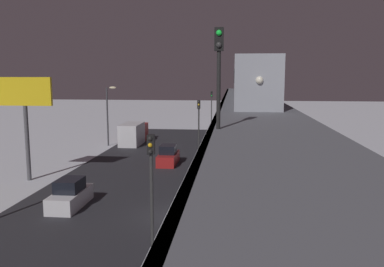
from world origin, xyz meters
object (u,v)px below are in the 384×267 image
at_px(sedan_red, 168,156).
at_px(sedan_white_2, 70,195).
at_px(traffic_light_mid, 199,121).
at_px(subway_train, 246,78).
at_px(traffic_light_near, 151,182).
at_px(commercial_billboard, 25,102).
at_px(rail_signal, 219,61).
at_px(box_truck, 134,134).
at_px(traffic_light_far, 212,104).

bearing_deg(sedan_red, sedan_white_2, -108.22).
height_order(sedan_white_2, traffic_light_mid, traffic_light_mid).
distance_m(sedan_white_2, sedan_red, 14.71).
height_order(subway_train, traffic_light_mid, subway_train).
height_order(sedan_white_2, traffic_light_near, traffic_light_near).
height_order(subway_train, commercial_billboard, subway_train).
bearing_deg(commercial_billboard, rail_signal, 136.55).
relative_size(box_truck, traffic_light_far, 1.16).
bearing_deg(traffic_light_mid, traffic_light_far, -90.00).
bearing_deg(subway_train, sedan_white_2, 63.69).
bearing_deg(rail_signal, traffic_light_far, -86.56).
xyz_separation_m(subway_train, traffic_light_far, (5.17, -16.10, -4.48)).
xyz_separation_m(rail_signal, box_truck, (12.59, -35.47, -8.28)).
relative_size(subway_train, traffic_light_far, 8.67).
xyz_separation_m(sedan_white_2, traffic_light_mid, (-7.50, -16.75, 3.40)).
height_order(traffic_light_far, commercial_billboard, commercial_billboard).
bearing_deg(sedan_white_2, subway_train, -116.31).
height_order(sedan_red, commercial_billboard, commercial_billboard).
bearing_deg(sedan_white_2, traffic_light_far, -100.19).
distance_m(sedan_white_2, traffic_light_near, 11.64).
xyz_separation_m(sedan_white_2, traffic_light_far, (-7.50, -41.73, 3.40)).
xyz_separation_m(traffic_light_mid, commercial_billboard, (13.91, 10.33, 2.63)).
distance_m(traffic_light_near, commercial_billboard, 20.37).
distance_m(rail_signal, traffic_light_near, 6.41).
relative_size(sedan_red, commercial_billboard, 0.49).
xyz_separation_m(rail_signal, traffic_light_near, (3.09, -1.45, -5.43)).
xyz_separation_m(traffic_light_mid, traffic_light_far, (0.00, -24.98, 0.00)).
bearing_deg(subway_train, sedan_red, 55.29).
bearing_deg(traffic_light_far, sedan_red, 84.04).
height_order(rail_signal, traffic_light_near, rail_signal).
xyz_separation_m(subway_train, commercial_billboard, (19.08, 19.21, -1.85)).
bearing_deg(traffic_light_mid, traffic_light_near, 90.00).
distance_m(subway_train, rail_signal, 35.39).
xyz_separation_m(sedan_white_2, traffic_light_near, (-7.50, 8.23, 3.40)).
relative_size(traffic_light_near, traffic_light_mid, 1.00).
height_order(traffic_light_near, commercial_billboard, commercial_billboard).
height_order(sedan_red, box_truck, box_truck).
height_order(box_truck, commercial_billboard, commercial_billboard).
relative_size(sedan_white_2, sedan_red, 0.99).
bearing_deg(box_truck, sedan_white_2, 94.43).
bearing_deg(traffic_light_mid, sedan_red, 43.79).
relative_size(traffic_light_near, commercial_billboard, 0.72).
bearing_deg(sedan_red, traffic_light_far, 84.04).
height_order(box_truck, traffic_light_near, traffic_light_near).
height_order(rail_signal, sedan_red, rail_signal).
relative_size(traffic_light_far, commercial_billboard, 0.72).
relative_size(rail_signal, box_truck, 0.54).
bearing_deg(commercial_billboard, box_truck, -102.83).
height_order(rail_signal, traffic_light_far, rail_signal).
distance_m(subway_train, sedan_white_2, 29.66).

